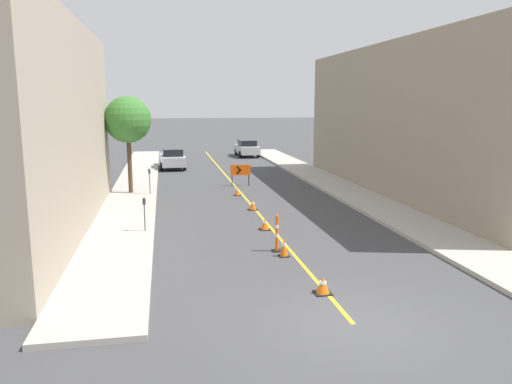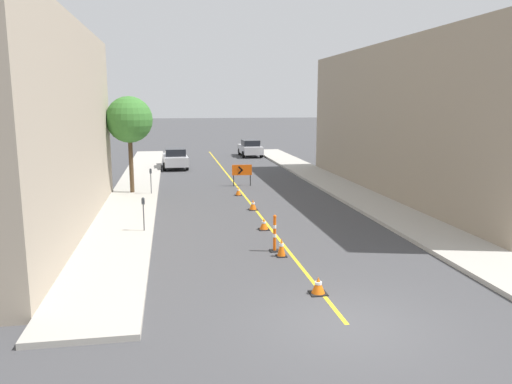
# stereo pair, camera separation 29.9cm
# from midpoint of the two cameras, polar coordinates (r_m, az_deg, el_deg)

# --- Properties ---
(ground_plane) EXTENTS (300.00, 300.00, 0.00)m
(ground_plane) POSITION_cam_midpoint_polar(r_m,az_deg,el_deg) (12.48, 11.08, -14.67)
(ground_plane) COLOR #424244
(lane_stripe) EXTENTS (0.12, 41.97, 0.01)m
(lane_stripe) POSITION_cam_midpoint_polar(r_m,az_deg,el_deg) (32.22, -2.19, 0.97)
(lane_stripe) COLOR gold
(lane_stripe) RESTS_ON ground_plane
(sidewalk_left) EXTENTS (2.59, 41.97, 0.16)m
(sidewalk_left) POSITION_cam_midpoint_polar(r_m,az_deg,el_deg) (32.00, -13.08, 0.78)
(sidewalk_left) COLOR #ADA89E
(sidewalk_left) RESTS_ON ground_plane
(sidewalk_right) EXTENTS (2.59, 41.97, 0.16)m
(sidewalk_right) POSITION_cam_midpoint_polar(r_m,az_deg,el_deg) (33.55, 8.20, 1.37)
(sidewalk_right) COLOR #ADA89E
(sidewalk_right) RESTS_ON ground_plane
(building_facade_left) EXTENTS (6.00, 17.64, 8.34)m
(building_facade_left) POSITION_cam_midpoint_polar(r_m,az_deg,el_deg) (21.59, -26.69, 6.41)
(building_facade_left) COLOR tan
(building_facade_left) RESTS_ON ground_plane
(building_facade_right) EXTENTS (6.00, 23.48, 8.38)m
(building_facade_right) POSITION_cam_midpoint_polar(r_m,az_deg,el_deg) (30.19, 19.28, 7.76)
(building_facade_right) COLOR gray
(building_facade_right) RESTS_ON ground_plane
(traffic_cone_nearest) EXTENTS (0.47, 0.47, 0.49)m
(traffic_cone_nearest) POSITION_cam_midpoint_polar(r_m,az_deg,el_deg) (14.09, 7.74, -10.55)
(traffic_cone_nearest) COLOR black
(traffic_cone_nearest) RESTS_ON ground_plane
(traffic_cone_second) EXTENTS (0.35, 0.35, 0.65)m
(traffic_cone_second) POSITION_cam_midpoint_polar(r_m,az_deg,el_deg) (17.17, 3.42, -6.34)
(traffic_cone_second) COLOR black
(traffic_cone_second) RESTS_ON ground_plane
(traffic_cone_third) EXTENTS (0.44, 0.44, 0.48)m
(traffic_cone_third) POSITION_cam_midpoint_polar(r_m,az_deg,el_deg) (20.65, 1.32, -3.69)
(traffic_cone_third) COLOR black
(traffic_cone_third) RESTS_ON ground_plane
(traffic_cone_fourth) EXTENTS (0.44, 0.44, 0.51)m
(traffic_cone_fourth) POSITION_cam_midpoint_polar(r_m,az_deg,el_deg) (24.36, 0.01, -1.48)
(traffic_cone_fourth) COLOR black
(traffic_cone_fourth) RESTS_ON ground_plane
(traffic_cone_fifth) EXTENTS (0.37, 0.37, 0.48)m
(traffic_cone_fifth) POSITION_cam_midpoint_polar(r_m,az_deg,el_deg) (28.12, -1.74, 0.08)
(traffic_cone_fifth) COLOR black
(traffic_cone_fifth) RESTS_ON ground_plane
(delineator_post_front) EXTENTS (0.34, 0.34, 1.33)m
(delineator_post_front) POSITION_cam_midpoint_polar(r_m,az_deg,el_deg) (17.66, 2.63, -4.97)
(delineator_post_front) COLOR black
(delineator_post_front) RESTS_ON ground_plane
(arrow_barricade_primary) EXTENTS (1.25, 0.11, 1.34)m
(arrow_barricade_primary) POSITION_cam_midpoint_polar(r_m,az_deg,el_deg) (31.17, -1.35, 2.44)
(arrow_barricade_primary) COLOR #EF560C
(arrow_barricade_primary) RESTS_ON ground_plane
(parked_car_curb_near) EXTENTS (1.99, 4.38, 1.59)m
(parked_car_curb_near) POSITION_cam_midpoint_polar(r_m,az_deg,el_deg) (39.95, -8.99, 3.82)
(parked_car_curb_near) COLOR #B7B7BC
(parked_car_curb_near) RESTS_ON ground_plane
(parked_car_curb_mid) EXTENTS (1.95, 4.35, 1.59)m
(parked_car_curb_mid) POSITION_cam_midpoint_polar(r_m,az_deg,el_deg) (48.24, -0.49, 5.05)
(parked_car_curb_mid) COLOR #B7B7BC
(parked_car_curb_mid) RESTS_ON ground_plane
(parking_meter_near_curb) EXTENTS (0.12, 0.11, 1.35)m
(parking_meter_near_curb) POSITION_cam_midpoint_polar(r_m,az_deg,el_deg) (20.22, -12.34, -1.70)
(parking_meter_near_curb) COLOR #4C4C51
(parking_meter_near_curb) RESTS_ON sidewalk_left
(parking_meter_far_curb) EXTENTS (0.12, 0.11, 1.41)m
(parking_meter_far_curb) POSITION_cam_midpoint_polar(r_m,az_deg,el_deg) (28.33, -11.64, 1.81)
(parking_meter_far_curb) COLOR #4C4C51
(parking_meter_far_curb) RESTS_ON sidewalk_left
(street_tree_left_near) EXTENTS (2.57, 2.57, 5.37)m
(street_tree_left_near) POSITION_cam_midpoint_polar(r_m,az_deg,el_deg) (28.70, -14.00, 7.99)
(street_tree_left_near) COLOR #4C3823
(street_tree_left_near) RESTS_ON sidewalk_left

